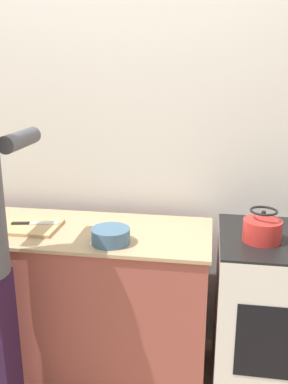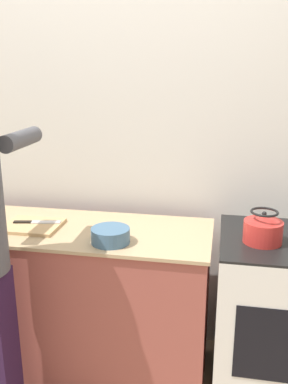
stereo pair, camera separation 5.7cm
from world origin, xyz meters
The scene contains 7 objects.
wall_back centered at (0.00, 0.70, 1.30)m, with size 8.00×0.05×2.60m.
counter centered at (-0.32, 0.28, 0.44)m, with size 1.74×0.58×0.88m.
oven centered at (0.88, 0.31, 0.44)m, with size 0.59×0.63×0.89m.
cutting_board centered at (-0.41, 0.25, 0.89)m, with size 0.30×0.25×0.02m.
knife centered at (-0.41, 0.27, 0.90)m, with size 0.26×0.08×0.01m.
kettle centered at (0.79, 0.25, 0.96)m, with size 0.19×0.19×0.16m.
bowl_prep centered at (0.06, 0.13, 0.92)m, with size 0.19×0.19×0.08m.
Camera 1 is at (0.53, -1.78, 1.73)m, focal length 40.00 mm.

